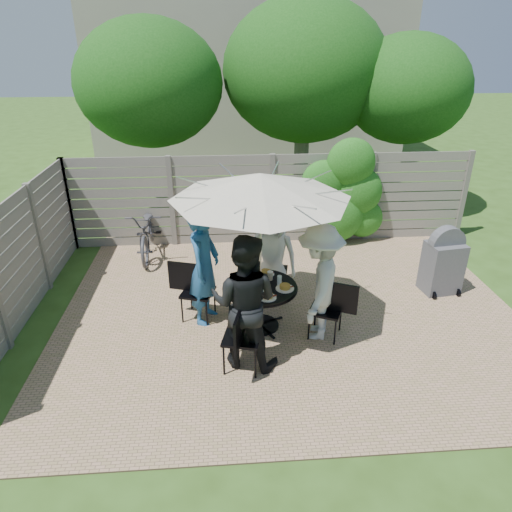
{
  "coord_description": "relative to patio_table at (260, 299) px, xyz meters",
  "views": [
    {
      "loc": [
        -0.98,
        -5.72,
        3.87
      ],
      "look_at": [
        -0.54,
        0.11,
        1.07
      ],
      "focal_mm": 32.0,
      "sensor_mm": 36.0,
      "label": 1
    }
  ],
  "objects": [
    {
      "name": "plate_back",
      "position": [
        0.11,
        0.34,
        0.23
      ],
      "size": [
        0.26,
        0.26,
        0.06
      ],
      "color": "white",
      "rests_on": "patio_table"
    },
    {
      "name": "patio_table",
      "position": [
        0.0,
        0.0,
        0.0
      ],
      "size": [
        1.33,
        1.33,
        0.69
      ],
      "rotation": [
        0.0,
        0.0,
        -0.32
      ],
      "color": "black",
      "rests_on": "ground"
    },
    {
      "name": "chair_front",
      "position": [
        -0.3,
        -0.92,
        -0.19
      ],
      "size": [
        0.56,
        0.73,
        0.96
      ],
      "rotation": [
        0.0,
        0.0,
        1.34
      ],
      "color": "black",
      "rests_on": "ground"
    },
    {
      "name": "glass_left",
      "position": [
        -0.28,
        -0.02,
        0.28
      ],
      "size": [
        0.07,
        0.07,
        0.14
      ],
      "primitive_type": "cylinder",
      "color": "silver",
      "rests_on": "patio_table"
    },
    {
      "name": "umbrella",
      "position": [
        -0.0,
        -0.0,
        1.67
      ],
      "size": [
        3.03,
        3.03,
        2.32
      ],
      "rotation": [
        0.0,
        0.0,
        -0.32
      ],
      "color": "silver",
      "rests_on": "ground"
    },
    {
      "name": "bicycle",
      "position": [
        -1.95,
        2.69,
        0.0
      ],
      "size": [
        0.68,
        1.85,
        0.97
      ],
      "primitive_type": "imported",
      "rotation": [
        0.0,
        0.0,
        0.02
      ],
      "color": "#333338",
      "rests_on": "ground"
    },
    {
      "name": "person_left",
      "position": [
        -0.79,
        0.26,
        0.41
      ],
      "size": [
        0.61,
        0.75,
        1.78
      ],
      "primitive_type": "imported",
      "rotation": [
        0.0,
        0.0,
        7.53
      ],
      "color": "#20578D",
      "rests_on": "ground"
    },
    {
      "name": "glass_front",
      "position": [
        0.02,
        -0.28,
        0.28
      ],
      "size": [
        0.07,
        0.07,
        0.14
      ],
      "primitive_type": "cylinder",
      "color": "silver",
      "rests_on": "patio_table"
    },
    {
      "name": "plate_extra",
      "position": [
        0.08,
        -0.34,
        0.23
      ],
      "size": [
        0.24,
        0.24,
        0.06
      ],
      "color": "white",
      "rests_on": "patio_table"
    },
    {
      "name": "glass_back",
      "position": [
        -0.02,
        0.28,
        0.28
      ],
      "size": [
        0.07,
        0.07,
        0.14
      ],
      "primitive_type": "cylinder",
      "color": "silver",
      "rests_on": "patio_table"
    },
    {
      "name": "person_back",
      "position": [
        0.26,
        0.79,
        0.32
      ],
      "size": [
        0.9,
        0.73,
        1.6
      ],
      "primitive_type": "imported",
      "rotation": [
        0.0,
        0.0,
        5.96
      ],
      "color": "silver",
      "rests_on": "ground"
    },
    {
      "name": "chair_right",
      "position": [
        0.92,
        -0.3,
        -0.21
      ],
      "size": [
        0.68,
        0.57,
        0.89
      ],
      "rotation": [
        0.0,
        0.0,
        2.7
      ],
      "color": "black",
      "rests_on": "ground"
    },
    {
      "name": "glass_right",
      "position": [
        0.28,
        0.02,
        0.28
      ],
      "size": [
        0.07,
        0.07,
        0.14
      ],
      "primitive_type": "cylinder",
      "color": "silver",
      "rests_on": "patio_table"
    },
    {
      "name": "person_front",
      "position": [
        -0.26,
        -0.79,
        0.43
      ],
      "size": [
        1.05,
        0.93,
        1.82
      ],
      "primitive_type": "imported",
      "rotation": [
        0.0,
        0.0,
        2.82
      ],
      "color": "black",
      "rests_on": "ground"
    },
    {
      "name": "chair_left",
      "position": [
        -0.92,
        0.3,
        -0.2
      ],
      "size": [
        0.71,
        0.56,
        0.92
      ],
      "rotation": [
        0.0,
        0.0,
        5.98
      ],
      "color": "black",
      "rests_on": "ground"
    },
    {
      "name": "plate_left",
      "position": [
        -0.34,
        0.11,
        0.23
      ],
      "size": [
        0.26,
        0.26,
        0.06
      ],
      "color": "white",
      "rests_on": "patio_table"
    },
    {
      "name": "syrup_jug",
      "position": [
        -0.04,
        0.07,
        0.29
      ],
      "size": [
        0.09,
        0.09,
        0.16
      ],
      "primitive_type": "cylinder",
      "color": "#59280C",
      "rests_on": "patio_table"
    },
    {
      "name": "plate_right",
      "position": [
        0.34,
        -0.11,
        0.23
      ],
      "size": [
        0.26,
        0.26,
        0.06
      ],
      "color": "white",
      "rests_on": "patio_table"
    },
    {
      "name": "coffee_cup",
      "position": [
        0.16,
        0.18,
        0.27
      ],
      "size": [
        0.08,
        0.08,
        0.12
      ],
      "primitive_type": "cylinder",
      "color": "#C6B293",
      "rests_on": "patio_table"
    },
    {
      "name": "chair_back",
      "position": [
        0.3,
        0.92,
        -0.21
      ],
      "size": [
        0.52,
        0.69,
        0.91
      ],
      "rotation": [
        0.0,
        0.0,
        4.51
      ],
      "color": "black",
      "rests_on": "ground"
    },
    {
      "name": "backyard_envelope",
      "position": [
        0.59,
        10.38,
        2.12
      ],
      "size": [
        60.0,
        60.0,
        5.0
      ],
      "color": "#2E4A17",
      "rests_on": "ground"
    },
    {
      "name": "bbq_grill",
      "position": [
        3.09,
        0.82,
        0.05
      ],
      "size": [
        0.63,
        0.51,
        1.17
      ],
      "rotation": [
        0.0,
        0.0,
        0.13
      ],
      "color": "#515155",
      "rests_on": "ground"
    },
    {
      "name": "person_right",
      "position": [
        0.79,
        -0.26,
        0.37
      ],
      "size": [
        0.94,
        1.24,
        1.7
      ],
      "primitive_type": "imported",
      "rotation": [
        0.0,
        0.0,
        4.39
      ],
      "color": "beige",
      "rests_on": "ground"
    },
    {
      "name": "plate_front",
      "position": [
        -0.11,
        -0.34,
        0.23
      ],
      "size": [
        0.26,
        0.26,
        0.06
      ],
      "color": "white",
      "rests_on": "patio_table"
    }
  ]
}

